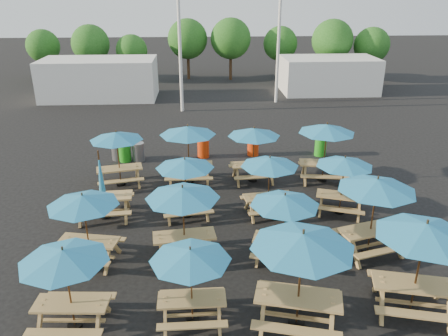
{
  "coord_description": "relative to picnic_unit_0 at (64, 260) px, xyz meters",
  "views": [
    {
      "loc": [
        -0.9,
        -13.87,
        7.51
      ],
      "look_at": [
        0.0,
        1.5,
        1.1
      ],
      "focal_mm": 35.0,
      "sensor_mm": 36.0,
      "label": 1
    }
  ],
  "objects": [
    {
      "name": "tree_2",
      "position": [
        -2.42,
        29.19,
        0.72
      ],
      "size": [
        2.59,
        2.59,
        3.93
      ],
      "color": "#382314",
      "rests_on": "ground"
    },
    {
      "name": "tree_3",
      "position": [
        2.21,
        30.25,
        1.5
      ],
      "size": [
        3.36,
        3.36,
        5.09
      ],
      "color": "#382314",
      "rests_on": "ground"
    },
    {
      "name": "waste_bin_4",
      "position": [
        5.61,
        11.22,
        -1.47
      ],
      "size": [
        0.55,
        0.55,
        0.88
      ],
      "primitive_type": "cylinder",
      "color": "red",
      "rests_on": "ground"
    },
    {
      "name": "tree_1",
      "position": [
        -5.78,
        29.44,
        1.25
      ],
      "size": [
        3.11,
        3.11,
        4.72
      ],
      "color": "#382314",
      "rests_on": "ground"
    },
    {
      "name": "waste_bin_5",
      "position": [
        8.83,
        11.01,
        -1.47
      ],
      "size": [
        0.55,
        0.55,
        0.88
      ],
      "primitive_type": "cylinder",
      "color": "#21931A",
      "rests_on": "ground"
    },
    {
      "name": "event_tent_1",
      "position": [
        12.97,
        24.54,
        -0.61
      ],
      "size": [
        7.0,
        4.0,
        2.6
      ],
      "primitive_type": "cube",
      "color": "silver",
      "rests_on": "ground"
    },
    {
      "name": "event_tent_0",
      "position": [
        -4.03,
        23.54,
        -0.51
      ],
      "size": [
        8.0,
        4.0,
        2.8
      ],
      "primitive_type": "cube",
      "color": "silver",
      "rests_on": "ground"
    },
    {
      "name": "picnic_unit_7",
      "position": [
        2.6,
        8.2,
        0.22
      ],
      "size": [
        2.25,
        2.25,
        2.45
      ],
      "rotation": [
        0.0,
        0.0,
        0.0
      ],
      "color": "#A7794A",
      "rests_on": "ground"
    },
    {
      "name": "picnic_unit_8",
      "position": [
        5.28,
        -0.23,
        0.32
      ],
      "size": [
        2.87,
        2.87,
        2.57
      ],
      "rotation": [
        0.0,
        0.0,
        -0.25
      ],
      "color": "#A7794A",
      "rests_on": "ground"
    },
    {
      "name": "picnic_unit_11",
      "position": [
        5.24,
        8.22,
        0.1
      ],
      "size": [
        2.31,
        2.31,
        2.32
      ],
      "rotation": [
        0.0,
        0.0,
        0.09
      ],
      "color": "#A7794A",
      "rests_on": "ground"
    },
    {
      "name": "tree_0",
      "position": [
        -10.11,
        30.79,
        0.92
      ],
      "size": [
        2.8,
        2.8,
        4.24
      ],
      "color": "#382314",
      "rests_on": "ground"
    },
    {
      "name": "picnic_unit_9",
      "position": [
        5.41,
        2.47,
        -0.03
      ],
      "size": [
        2.48,
        2.48,
        2.16
      ],
      "rotation": [
        0.0,
        0.0,
        -0.3
      ],
      "color": "#A7794A",
      "rests_on": "ground"
    },
    {
      "name": "picnic_unit_13",
      "position": [
        8.11,
        2.73,
        0.24
      ],
      "size": [
        2.8,
        2.8,
        2.47
      ],
      "rotation": [
        0.0,
        0.0,
        0.28
      ],
      "color": "#A7794A",
      "rests_on": "ground"
    },
    {
      "name": "picnic_unit_2",
      "position": [
        -0.31,
        5.42,
        -0.88
      ],
      "size": [
        2.08,
        1.85,
        2.51
      ],
      "rotation": [
        0.0,
        0.0,
        0.07
      ],
      "color": "#A7794A",
      "rests_on": "ground"
    },
    {
      "name": "mast_0",
      "position": [
        1.97,
        19.54,
        4.09
      ],
      "size": [
        0.2,
        0.2,
        12.0
      ],
      "primitive_type": "cylinder",
      "color": "silver",
      "rests_on": "ground"
    },
    {
      "name": "picnic_unit_15",
      "position": [
        8.14,
        8.04,
        0.25
      ],
      "size": [
        2.59,
        2.59,
        2.48
      ],
      "rotation": [
        0.0,
        0.0,
        -0.15
      ],
      "color": "#A7794A",
      "rests_on": "ground"
    },
    {
      "name": "waste_bin_3",
      "position": [
        3.22,
        11.11,
        -1.47
      ],
      "size": [
        0.55,
        0.55,
        0.88
      ],
      "primitive_type": "cylinder",
      "color": "red",
      "rests_on": "ground"
    },
    {
      "name": "waste_bin_1",
      "position": [
        -0.41,
        10.8,
        -1.47
      ],
      "size": [
        0.55,
        0.55,
        0.88
      ],
      "primitive_type": "cylinder",
      "color": "#21931A",
      "rests_on": "ground"
    },
    {
      "name": "tree_4",
      "position": [
        5.87,
        29.8,
        1.55
      ],
      "size": [
        3.41,
        3.41,
        5.17
      ],
      "color": "#382314",
      "rests_on": "ground"
    },
    {
      "name": "tree_6",
      "position": [
        14.2,
        28.43,
        1.52
      ],
      "size": [
        3.38,
        3.38,
        5.13
      ],
      "color": "#382314",
      "rests_on": "ground"
    },
    {
      "name": "waste_bin_0",
      "position": [
        -0.78,
        11.01,
        -1.47
      ],
      "size": [
        0.55,
        0.55,
        0.88
      ],
      "primitive_type": "cylinder",
      "color": "gray",
      "rests_on": "ground"
    },
    {
      "name": "picnic_unit_4",
      "position": [
        2.79,
        0.05,
        -0.11
      ],
      "size": [
        1.92,
        1.92,
        2.07
      ],
      "rotation": [
        0.0,
        0.0,
        0.01
      ],
      "color": "#A7794A",
      "rests_on": "ground"
    },
    {
      "name": "picnic_unit_0",
      "position": [
        0.0,
        0.0,
        0.0
      ],
      "size": [
        2.15,
        2.15,
        2.2
      ],
      "rotation": [
        0.0,
        0.0,
        -0.07
      ],
      "color": "#A7794A",
      "rests_on": "ground"
    },
    {
      "name": "picnic_unit_10",
      "position": [
        5.42,
        5.3,
        -0.02
      ],
      "size": [
        2.24,
        2.24,
        2.18
      ],
      "rotation": [
        0.0,
        0.0,
        0.13
      ],
      "color": "#A7794A",
      "rests_on": "ground"
    },
    {
      "name": "picnic_unit_6",
      "position": [
        2.55,
        5.33,
        -0.02
      ],
      "size": [
        2.28,
        2.28,
        2.18
      ],
      "rotation": [
        0.0,
        0.0,
        0.16
      ],
      "color": "#A7794A",
      "rests_on": "ground"
    },
    {
      "name": "picnic_unit_5",
      "position": [
        2.55,
        2.78,
        0.12
      ],
      "size": [
        2.37,
        2.37,
        2.33
      ],
      "rotation": [
        0.0,
        0.0,
        0.12
      ],
      "color": "#A7794A",
      "rests_on": "ground"
    },
    {
      "name": "tree_5",
      "position": [
        10.19,
        30.21,
        1.07
      ],
      "size": [
        2.94,
        2.94,
        4.45
      ],
      "color": "#382314",
      "rests_on": "ground"
    },
    {
      "name": "mast_1",
      "position": [
        8.47,
        21.54,
        4.09
      ],
      "size": [
        0.2,
        0.2,
        12.0
      ],
      "primitive_type": "cylinder",
      "color": "silver",
      "rests_on": "ground"
    },
    {
      "name": "tree_7",
      "position": [
        17.59,
        28.46,
        1.09
      ],
      "size": [
        2.95,
        2.95,
        4.48
      ],
      "color": "#382314",
      "rests_on": "ground"
    },
    {
      "name": "picnic_unit_3",
      "position": [
        -0.2,
        8.13,
        0.08
      ],
      "size": [
        2.5,
        2.5,
        2.29
      ],
      "rotation": [
        0.0,
        0.0,
        0.22
      ],
      "color": "#A7794A",
      "rests_on": "ground"
    },
    {
      "name": "picnic_unit_12",
      "position": [
        8.22,
        0.09,
        0.29
      ],
      "size": [
        2.81,
        2.81,
        2.53
      ],
      "rotation": [
        0.0,
        0.0,
        -0.24
      ],
      "color": "#A7794A",
      "rests_on": "ground"
    },
    {
      "name": "waste_bin_2",
      "position": [
        0.22,
        10.79,
        -1.47
      ],
      "size": [
        0.55,
        0.55,
        0.88
      ],
      "primitive_type": "cylinder",
      "color": "gray",
      "rests_on": "ground"
    },
    {
      "name": "ground",
      "position": [
        3.97,
        5.54,
        -1.91
      ],
      "size": [
        120.0,
        120.0,
        0.0
      ],
      "primitive_type": "plane",
      "color": "black",
      "rests_on": "ground"
    },
    {
      "name": "picnic_unit_14",
      "position": [
        8.0,
        5.26,
        -0.05
      ],
      "size": [
        2.5,
        2.5,
        2.14
      ],
      "rotation": [
        0.0,
        0.0,
        -0.33
      ],
      "color": "#A7794A",
      "rests_on": "ground"
    },
    {
      "name": "picnic_unit_1",
      "position": [
        -0.22,
        2.71,
        0.0
      ],
      "size": [
        2.36,
        2.36,
        2.2
      ],
      "rotation": [
        0.0,
        0.0,
        -0.19
      ],
      "color": "#A7794A",
      "rests_on": "ground"
    }
  ]
}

